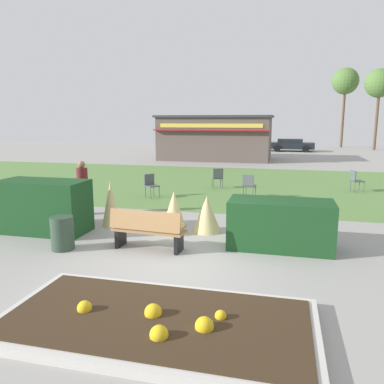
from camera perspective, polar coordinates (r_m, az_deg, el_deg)
ground_plane at (r=8.29m, az=-2.61°, el=-10.04°), size 80.00×80.00×0.00m
lawn_patch at (r=18.07m, az=6.55°, el=1.24°), size 36.00×12.00×0.01m
flower_bed at (r=5.80m, az=-5.28°, el=-18.66°), size 4.52×2.30×0.32m
park_bench at (r=8.79m, az=-6.64°, el=-5.59°), size 1.73×0.65×0.95m
hedge_left at (r=10.83m, az=-21.23°, el=-2.01°), size 2.32×1.10×1.38m
hedge_right at (r=9.09m, az=13.01°, el=-4.71°), size 2.36×1.10×1.12m
ornamental_grass_behind_left at (r=10.93m, az=-11.97°, el=-1.64°), size 0.53×0.53×1.29m
ornamental_grass_behind_right at (r=10.02m, az=-2.71°, el=-3.06°), size 0.74×0.74×1.11m
ornamental_grass_behind_center at (r=10.17m, az=2.20°, el=-3.28°), size 0.76×0.76×0.96m
trash_bin at (r=9.29m, az=-18.75°, el=-5.81°), size 0.52×0.52×0.77m
food_kiosk at (r=29.47m, az=3.59°, el=8.12°), size 8.41×5.21×3.29m
cafe_chair_west at (r=14.80m, az=8.47°, el=1.18°), size 0.51×0.51×0.89m
cafe_chair_east at (r=14.82m, az=-6.15°, el=1.25°), size 0.62×0.62×0.89m
cafe_chair_center at (r=16.64m, az=3.83°, el=2.32°), size 0.57×0.57×0.89m
cafe_chair_north at (r=17.24m, az=23.16°, el=1.77°), size 0.55×0.55×0.89m
person_strolling at (r=12.42m, az=-15.96°, el=0.65°), size 0.34×0.34×1.69m
parked_car_west_slot at (r=38.60m, az=6.24°, el=7.16°), size 4.36×2.37×1.20m
parked_car_center_slot at (r=38.27m, az=14.56°, el=6.85°), size 4.26×2.16×1.20m
tree_left_bg at (r=43.04m, az=26.15°, el=14.26°), size 2.80×2.80×7.92m
tree_right_bg at (r=45.86m, az=21.87°, el=14.97°), size 2.80×2.80×8.49m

